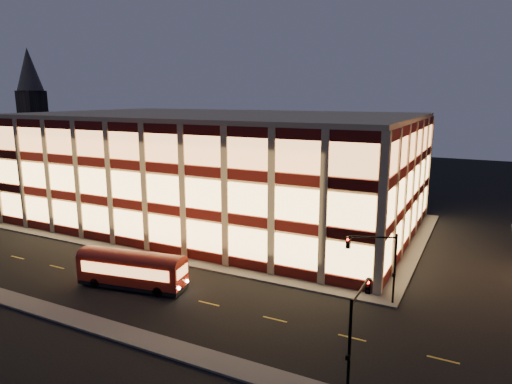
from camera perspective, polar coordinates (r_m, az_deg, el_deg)
The scene contains 10 objects.
ground at distance 48.80m, azimuth -12.04°, elevation -8.43°, with size 200.00×200.00×0.00m, color black.
sidewalk_office_south at distance 51.34m, azimuth -13.96°, elevation -7.40°, with size 54.00×2.00×0.15m, color #514F4C.
sidewalk_office_east at distance 55.20m, azimuth 19.32°, elevation -6.36°, with size 2.00×30.00×0.15m, color #514F4C.
sidewalk_near at distance 40.40m, azimuth -24.02°, elevation -13.56°, with size 100.00×2.00×0.15m, color #514F4C.
office_building at distance 62.04m, azimuth -4.60°, elevation 3.07°, with size 50.45×30.45×14.50m.
church_tower at distance 124.84m, azimuth -25.96°, elevation 7.17°, with size 5.00×5.00×18.00m, color #2D2621.
church_spire at distance 124.75m, azimuth -26.55°, elevation 13.57°, with size 6.00×6.00×10.00m, color #4C473F.
traffic_signal_far at distance 38.33m, azimuth 14.98°, elevation -7.75°, with size 3.79×1.87×6.00m.
traffic_signal_near at distance 27.92m, azimuth 12.53°, elevation -15.26°, with size 0.32×4.45×6.00m.
trolley_bus at distance 42.41m, azimuth -15.25°, elevation -9.09°, with size 10.12×4.06×3.33m.
Camera 1 is at (29.31, -35.25, 16.74)m, focal length 32.00 mm.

